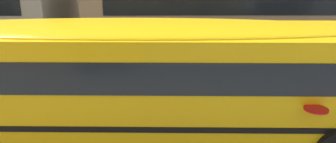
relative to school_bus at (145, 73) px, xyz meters
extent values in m
plane|color=#54514F|center=(-1.52, 1.74, -1.66)|extent=(400.00, 400.00, 0.00)
cube|color=gray|center=(-1.52, 9.23, -1.66)|extent=(120.00, 3.00, 0.01)
cube|color=silver|center=(-1.52, 1.74, -1.66)|extent=(110.00, 0.16, 0.01)
cube|color=yellow|center=(-0.24, 0.01, -0.11)|extent=(10.74, 2.70, 2.14)
cube|color=black|center=(-0.24, 0.01, 0.28)|extent=(10.10, 2.73, 0.62)
cube|color=black|center=(-0.24, 0.01, -0.74)|extent=(10.76, 2.73, 0.12)
ellipsoid|color=yellow|center=(-0.24, 0.01, 0.96)|extent=(10.31, 2.50, 0.35)
cylinder|color=red|center=(3.14, -1.47, -0.21)|extent=(0.44, 0.44, 0.03)
cylinder|color=black|center=(3.85, 1.12, -1.18)|extent=(0.98, 0.30, 0.97)
cylinder|color=black|center=(6.65, 7.14, -1.36)|extent=(0.60, 0.19, 0.60)
cylinder|color=black|center=(6.68, 5.44, -1.36)|extent=(0.60, 0.19, 0.60)
cube|color=black|center=(3.85, 10.71, 0.26)|extent=(13.32, 0.04, 1.10)
camera|label=1|loc=(0.42, -6.76, 2.22)|focal=34.81mm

